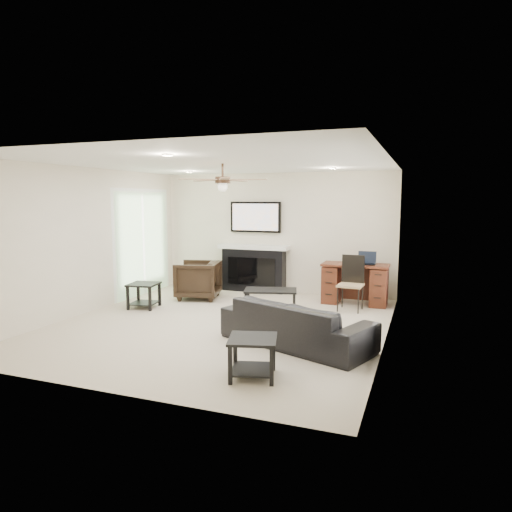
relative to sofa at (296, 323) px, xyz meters
The scene contains 10 objects.
room_shell 1.95m from the sofa, 150.36° to the left, with size 5.50×5.54×2.52m.
sofa is the anchor object (origin of this frame).
armchair 3.37m from the sofa, 140.41° to the left, with size 0.80×0.82×0.75m, color black.
coffee_table 1.84m from the sofa, 119.36° to the left, with size 0.90×0.50×0.40m, color black.
end_table_near 1.26m from the sofa, 96.84° to the right, with size 0.52×0.52×0.45m, color black.
end_table_left 3.34m from the sofa, 160.75° to the left, with size 0.50×0.50×0.45m, color black.
fireplace_unit 3.72m from the sofa, 119.69° to the left, with size 1.52×0.34×1.91m, color black.
desk 2.78m from the sofa, 82.10° to the left, with size 1.22×0.56×0.76m, color #432410.
desk_chair 2.24m from the sofa, 80.16° to the left, with size 0.42×0.44×0.97m, color black.
laptop 2.85m from the sofa, 77.98° to the left, with size 0.33×0.24×0.23m, color black.
Camera 1 is at (2.96, -6.38, 1.96)m, focal length 32.00 mm.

